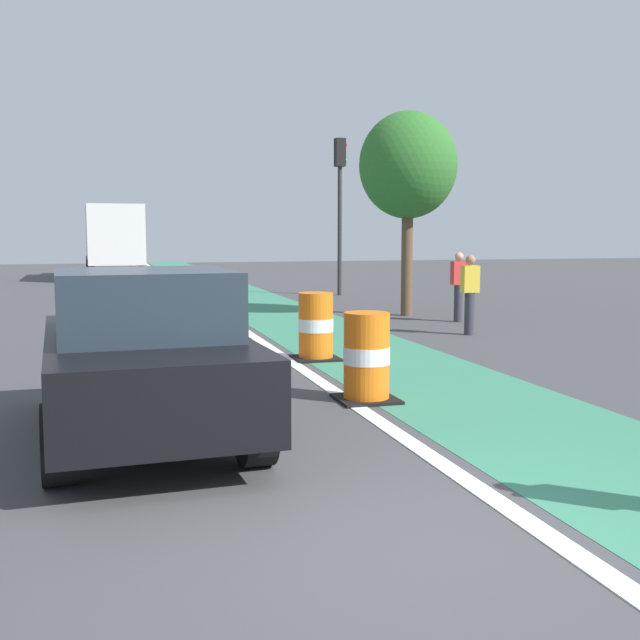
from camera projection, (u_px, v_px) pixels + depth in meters
ground_plane at (420, 546)px, 5.10m from camera, size 100.00×100.00×0.00m
bike_lane_strip at (307, 325)px, 17.23m from camera, size 2.50×80.00×0.01m
lane_divider_stripe at (240, 328)px, 16.82m from camera, size 0.20×80.00×0.01m
parked_sedan_nearest at (144, 357)px, 7.65m from camera, size 2.09×4.19×1.70m
traffic_barrel_front at (367, 358)px, 9.46m from camera, size 0.73×0.73×1.09m
traffic_barrel_mid at (316, 327)px, 12.56m from camera, size 0.73×0.73×1.09m
delivery_truck_down_block at (113, 238)px, 34.70m from camera, size 2.51×7.65×3.23m
traffic_light_corner at (340, 188)px, 25.25m from camera, size 0.41×0.32×5.10m
pedestrian_crossing at (459, 285)px, 17.87m from camera, size 0.34×0.20×1.61m
pedestrian_waiting at (470, 292)px, 15.57m from camera, size 0.34×0.20×1.61m
street_tree_sidewalk at (408, 166)px, 18.92m from camera, size 2.40×2.40×5.00m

